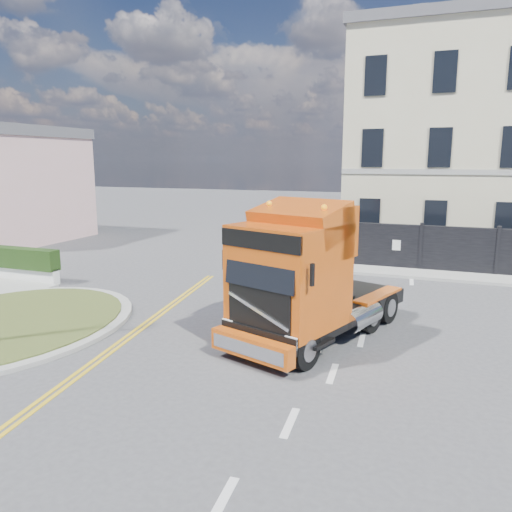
% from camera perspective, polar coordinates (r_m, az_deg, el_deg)
% --- Properties ---
extents(ground, '(120.00, 120.00, 0.00)m').
position_cam_1_polar(ground, '(14.93, 0.85, -7.67)').
color(ground, '#424244').
rests_on(ground, ground).
extents(traffic_island, '(6.80, 6.80, 0.17)m').
position_cam_1_polar(traffic_island, '(16.32, -27.13, -6.98)').
color(traffic_island, '#979792').
rests_on(traffic_island, ground).
extents(hoarding_fence, '(18.80, 0.25, 2.00)m').
position_cam_1_polar(hoarding_fence, '(22.72, 24.72, 0.41)').
color(hoarding_fence, black).
rests_on(hoarding_fence, ground).
extents(georgian_building, '(12.30, 10.30, 12.80)m').
position_cam_1_polar(georgian_building, '(29.87, 23.40, 12.03)').
color(georgian_building, beige).
rests_on(georgian_building, ground).
extents(pavement_far, '(20.00, 1.60, 0.12)m').
position_cam_1_polar(pavement_far, '(21.98, 23.25, -2.31)').
color(pavement_far, '#979792').
rests_on(pavement_far, ground).
extents(truck, '(4.13, 6.50, 3.65)m').
position_cam_1_polar(truck, '(12.94, 5.29, -3.11)').
color(truck, black).
rests_on(truck, ground).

